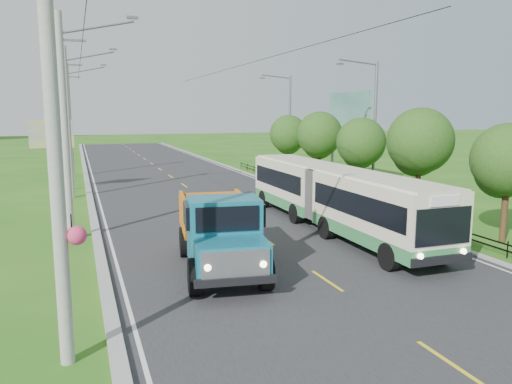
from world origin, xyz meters
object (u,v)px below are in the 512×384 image
tree_third (419,144)px  billboard_left (52,139)px  pole_far (70,120)px  tree_fourth (361,145)px  billboard_right (349,117)px  streetlight_far (288,121)px  pole_nearest (58,149)px  planter_near (422,220)px  bus (334,194)px  streetlight_mid (373,125)px  tree_second (506,163)px  planter_mid (344,196)px  dump_truck (220,227)px  pole_near (65,127)px  tree_fifth (319,137)px  tree_back (288,136)px  pole_mid (69,122)px  planter_far (294,180)px

tree_third → billboard_left: tree_third is taller
pole_far → tree_fourth: 26.20m
billboard_right → streetlight_far: bearing=101.7°
billboard_left → pole_nearest: bearing=-87.3°
planter_near → billboard_right: size_ratio=0.09×
bus → pole_nearest: bearing=-141.2°
streetlight_mid → pole_nearest: bearing=-138.0°
tree_second → streetlight_far: 25.91m
billboard_left → tree_fourth: bearing=-27.0°
planter_mid → dump_truck: 16.52m
pole_far → billboard_right: pole_far is taller
pole_near → planter_mid: pole_near is taller
pole_far → tree_fifth: 22.25m
tree_second → streetlight_far: streetlight_far is taller
tree_second → planter_near: 5.19m
pole_nearest → tree_fifth: (18.10, 23.14, -1.08)m
tree_back → dump_truck: (-12.96, -23.72, -2.04)m
pole_mid → planter_far: bearing=3.4°
billboard_left → bus: (13.32, -17.36, -2.05)m
pole_near → tree_fifth: (18.12, 11.14, -1.24)m
tree_fifth → dump_truck: bearing=-126.2°
streetlight_far → billboard_left: 20.56m
pole_nearest → billboard_right: 30.84m
tree_back → billboard_left: (-19.36, -2.14, 0.21)m
bus → dump_truck: (-6.93, -4.22, -0.20)m
planter_far → bus: (-4.78, -15.36, 1.53)m
streetlight_far → planter_mid: 14.88m
tree_fifth → planter_far: (-1.26, 1.86, -3.57)m
dump_truck → streetlight_mid: bearing=47.9°
tree_second → tree_fifth: tree_fifth is taller
tree_third → streetlight_mid: bearing=82.4°
streetlight_mid → planter_mid: streetlight_mid is taller
pole_far → tree_back: pole_far is taller
tree_back → bus: bearing=-107.2°
pole_mid → bus: (12.08, -14.36, -3.28)m
pole_nearest → bus: size_ratio=0.64×
tree_fourth → bus: size_ratio=0.35×
pole_nearest → tree_third: (18.10, 11.14, -0.95)m
pole_mid → planter_far: (16.86, 1.00, -4.81)m
planter_near → dump_truck: (-11.71, -3.58, 1.33)m
pole_near → streetlight_far: bearing=45.1°
tree_fourth → tree_fifth: tree_fifth is taller
billboard_left → pole_mid: bearing=-67.6°
planter_mid → pole_nearest: bearing=-134.7°
tree_fifth → bus: tree_fifth is taller
pole_nearest → streetlight_far: size_ratio=1.10×
tree_third → billboard_left: (-19.36, 15.86, -0.12)m
pole_nearest → billboard_right: size_ratio=1.37×
pole_far → tree_third: (18.12, -24.86, -1.11)m
billboard_right → tree_second: bearing=-97.8°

